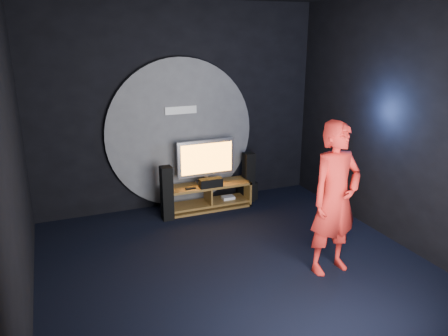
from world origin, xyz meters
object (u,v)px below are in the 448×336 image
(tv, at_px, (206,160))
(tower_speaker_left, at_px, (167,193))
(media_console, at_px, (208,198))
(tower_speaker_right, at_px, (249,177))
(subwoofer, at_px, (247,190))
(player, at_px, (335,199))

(tv, relative_size, tower_speaker_left, 1.13)
(media_console, bearing_deg, tower_speaker_left, -167.03)
(tv, bearing_deg, media_console, -84.28)
(tower_speaker_right, distance_m, subwoofer, 0.32)
(tv, bearing_deg, subwoofer, 7.63)
(media_console, relative_size, subwoofer, 4.59)
(subwoofer, bearing_deg, tower_speaker_left, -167.47)
(tower_speaker_right, distance_m, player, 2.67)
(subwoofer, bearing_deg, player, -91.66)
(tv, xyz_separation_m, tower_speaker_right, (0.81, -0.00, -0.42))
(media_console, bearing_deg, tower_speaker_right, 4.62)
(subwoofer, bearing_deg, tower_speaker_right, -107.52)
(tower_speaker_right, bearing_deg, tv, 179.86)
(tower_speaker_right, height_order, player, player)
(media_console, distance_m, tv, 0.68)
(media_console, distance_m, player, 2.78)
(player, bearing_deg, tv, 101.04)
(tower_speaker_right, bearing_deg, tower_speaker_left, -171.19)
(media_console, bearing_deg, subwoofer, 12.12)
(media_console, distance_m, tower_speaker_right, 0.85)
(tower_speaker_right, relative_size, player, 0.46)
(media_console, relative_size, tv, 1.45)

